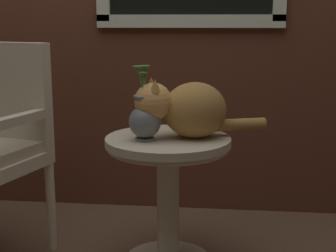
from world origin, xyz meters
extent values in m
cube|color=beige|center=(0.30, 0.84, 1.08)|extent=(1.02, 0.03, 0.07)
cylinder|color=beige|center=(0.26, 0.14, 0.29)|extent=(0.10, 0.10, 0.53)
cylinder|color=beige|center=(0.26, 0.14, 0.57)|extent=(0.54, 0.54, 0.03)
torus|color=beige|center=(0.26, 0.14, 0.55)|extent=(0.52, 0.52, 0.02)
cylinder|color=beige|center=(-0.31, 0.24, 0.22)|extent=(0.04, 0.04, 0.43)
cube|color=beige|center=(-0.53, 0.30, 0.74)|extent=(0.49, 0.20, 0.49)
cube|color=beige|center=(-0.38, 0.03, 0.67)|extent=(0.18, 0.44, 0.04)
ellipsoid|color=#AD7A3D|center=(0.37, 0.15, 0.71)|extent=(0.33, 0.31, 0.24)
sphere|color=#E2A356|center=(0.21, 0.10, 0.75)|extent=(0.16, 0.16, 0.16)
cone|color=#AD7A3D|center=(0.19, 0.14, 0.82)|extent=(0.05, 0.05, 0.06)
cone|color=#AD7A3D|center=(0.22, 0.06, 0.82)|extent=(0.05, 0.05, 0.06)
cylinder|color=#AD7A3D|center=(0.56, 0.21, 0.64)|extent=(0.25, 0.13, 0.05)
cylinder|color=slate|center=(0.17, 0.07, 0.60)|extent=(0.08, 0.08, 0.01)
ellipsoid|color=slate|center=(0.17, 0.07, 0.67)|extent=(0.13, 0.13, 0.13)
cylinder|color=slate|center=(0.17, 0.07, 0.75)|extent=(0.07, 0.07, 0.05)
torus|color=slate|center=(0.17, 0.07, 0.78)|extent=(0.09, 0.09, 0.02)
cylinder|color=#47893D|center=(0.17, 0.09, 0.82)|extent=(0.02, 0.03, 0.09)
cone|color=#47893D|center=(0.16, 0.10, 0.86)|extent=(0.04, 0.04, 0.02)
cylinder|color=#47893D|center=(0.17, 0.10, 0.83)|extent=(0.01, 0.05, 0.12)
cone|color=#47893D|center=(0.17, 0.12, 0.89)|extent=(0.04, 0.04, 0.02)
cylinder|color=#47893D|center=(0.16, 0.06, 0.83)|extent=(0.03, 0.03, 0.12)
cone|color=#47893D|center=(0.15, 0.05, 0.89)|extent=(0.04, 0.04, 0.02)
camera|label=1|loc=(0.49, -1.96, 1.08)|focal=54.19mm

